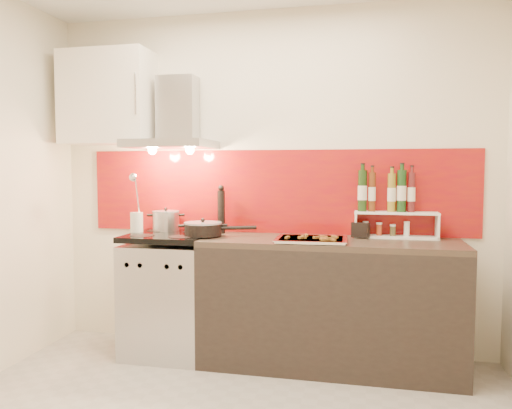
% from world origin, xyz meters
% --- Properties ---
extents(back_wall, '(3.40, 0.02, 2.60)m').
position_xyz_m(back_wall, '(0.00, 1.40, 1.30)').
color(back_wall, silver).
rests_on(back_wall, ground).
extents(backsplash, '(3.00, 0.02, 0.64)m').
position_xyz_m(backsplash, '(0.05, 1.39, 1.22)').
color(backsplash, maroon).
rests_on(backsplash, back_wall).
extents(range_stove, '(0.60, 0.60, 0.91)m').
position_xyz_m(range_stove, '(-0.70, 1.10, 0.44)').
color(range_stove, '#B7B7BA').
rests_on(range_stove, ground).
extents(counter, '(1.80, 0.60, 0.90)m').
position_xyz_m(counter, '(0.50, 1.10, 0.45)').
color(counter, black).
rests_on(counter, ground).
extents(range_hood, '(0.62, 0.50, 0.61)m').
position_xyz_m(range_hood, '(-0.70, 1.24, 1.74)').
color(range_hood, '#B7B7BA').
rests_on(range_hood, back_wall).
extents(upper_cabinet, '(0.70, 0.35, 0.72)m').
position_xyz_m(upper_cabinet, '(-1.25, 1.22, 1.95)').
color(upper_cabinet, white).
rests_on(upper_cabinet, back_wall).
extents(stock_pot, '(0.21, 0.21, 0.18)m').
position_xyz_m(stock_pot, '(-0.80, 1.27, 0.99)').
color(stock_pot, '#B7B7BA').
rests_on(stock_pot, range_stove).
extents(saute_pan, '(0.51, 0.30, 0.13)m').
position_xyz_m(saute_pan, '(-0.41, 1.06, 0.96)').
color(saute_pan, black).
rests_on(saute_pan, range_stove).
extents(utensil_jar, '(0.10, 0.15, 0.46)m').
position_xyz_m(utensil_jar, '(-0.98, 1.12, 1.04)').
color(utensil_jar, silver).
rests_on(utensil_jar, range_stove).
extents(pepper_mill, '(0.06, 0.06, 0.37)m').
position_xyz_m(pepper_mill, '(-0.35, 1.28, 1.08)').
color(pepper_mill, black).
rests_on(pepper_mill, counter).
extents(step_shelf, '(0.58, 0.16, 0.49)m').
position_xyz_m(step_shelf, '(0.91, 1.29, 1.12)').
color(step_shelf, white).
rests_on(step_shelf, counter).
extents(caddy_box, '(0.13, 0.09, 0.11)m').
position_xyz_m(caddy_box, '(0.70, 1.22, 0.96)').
color(caddy_box, black).
rests_on(caddy_box, counter).
extents(baking_tray, '(0.49, 0.39, 0.03)m').
position_xyz_m(baking_tray, '(0.38, 0.99, 0.92)').
color(baking_tray, silver).
rests_on(baking_tray, counter).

